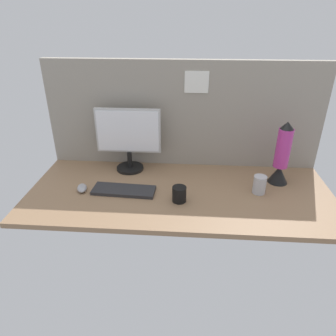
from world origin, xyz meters
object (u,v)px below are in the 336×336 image
(monitor, at_px, (128,137))
(mug_black_travel, at_px, (180,194))
(mouse, at_px, (82,188))
(lava_lamp, at_px, (281,158))
(keyboard, at_px, (124,190))
(mug_steel, at_px, (260,185))

(monitor, bearing_deg, mug_black_travel, -46.84)
(monitor, bearing_deg, mouse, -127.66)
(monitor, xyz_separation_m, lava_lamp, (0.95, -0.11, -0.07))
(keyboard, height_order, lava_lamp, lava_lamp)
(mouse, height_order, mug_black_travel, mug_black_travel)
(mug_black_travel, height_order, lava_lamp, lava_lamp)
(monitor, height_order, mug_steel, monitor)
(mouse, bearing_deg, mug_black_travel, -24.28)
(mug_steel, distance_m, lava_lamp, 0.23)
(mouse, xyz_separation_m, lava_lamp, (1.19, 0.19, 0.15))
(lava_lamp, bearing_deg, mouse, -170.81)
(mug_steel, relative_size, mug_black_travel, 1.20)
(monitor, distance_m, mouse, 0.44)
(monitor, height_order, mouse, monitor)
(monitor, xyz_separation_m, keyboard, (0.02, -0.30, -0.22))
(mug_steel, bearing_deg, lava_lamp, 44.31)
(keyboard, bearing_deg, mug_steel, 6.79)
(keyboard, height_order, mouse, mouse)
(mouse, xyz_separation_m, mug_steel, (1.05, 0.05, 0.04))
(lava_lamp, bearing_deg, keyboard, -168.68)
(mug_steel, height_order, lava_lamp, lava_lamp)
(keyboard, bearing_deg, monitor, 96.37)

